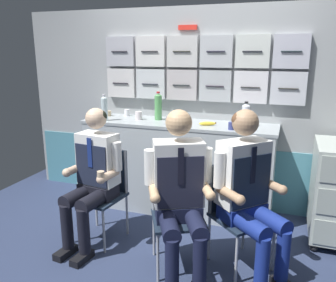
{
  "coord_description": "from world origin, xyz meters",
  "views": [
    {
      "loc": [
        0.94,
        -2.31,
        1.69
      ],
      "look_at": [
        -0.06,
        0.51,
        0.92
      ],
      "focal_mm": 37.29,
      "sensor_mm": 36.0,
      "label": 1
    }
  ],
  "objects_px": {
    "service_trolley": "(336,190)",
    "crew_member_left": "(93,173)",
    "folding_chair_right": "(177,204)",
    "crew_member_right": "(180,187)",
    "water_bottle_blue_cap": "(104,108)",
    "coffee_cup_spare": "(139,115)",
    "folding_chair_left": "(105,185)",
    "folding_chair_near_trolley": "(235,204)",
    "snack_banana": "(207,124)",
    "crew_member_near_trolley": "(249,186)"
  },
  "relations": [
    {
      "from": "coffee_cup_spare",
      "to": "snack_banana",
      "type": "bearing_deg",
      "value": -3.98
    },
    {
      "from": "coffee_cup_spare",
      "to": "snack_banana",
      "type": "relative_size",
      "value": 0.51
    },
    {
      "from": "folding_chair_left",
      "to": "snack_banana",
      "type": "xyz_separation_m",
      "value": [
        0.79,
        0.7,
        0.49
      ]
    },
    {
      "from": "service_trolley",
      "to": "coffee_cup_spare",
      "type": "xyz_separation_m",
      "value": [
        -1.99,
        0.15,
        0.53
      ]
    },
    {
      "from": "water_bottle_blue_cap",
      "to": "crew_member_left",
      "type": "bearing_deg",
      "value": -69.34
    },
    {
      "from": "folding_chair_left",
      "to": "water_bottle_blue_cap",
      "type": "height_order",
      "value": "water_bottle_blue_cap"
    },
    {
      "from": "crew_member_left",
      "to": "folding_chair_near_trolley",
      "type": "distance_m",
      "value": 1.24
    },
    {
      "from": "folding_chair_left",
      "to": "coffee_cup_spare",
      "type": "distance_m",
      "value": 0.91
    },
    {
      "from": "crew_member_right",
      "to": "crew_member_near_trolley",
      "type": "relative_size",
      "value": 1.0
    },
    {
      "from": "folding_chair_near_trolley",
      "to": "water_bottle_blue_cap",
      "type": "height_order",
      "value": "water_bottle_blue_cap"
    },
    {
      "from": "crew_member_left",
      "to": "water_bottle_blue_cap",
      "type": "relative_size",
      "value": 4.32
    },
    {
      "from": "crew_member_right",
      "to": "water_bottle_blue_cap",
      "type": "distance_m",
      "value": 1.5
    },
    {
      "from": "crew_member_left",
      "to": "folding_chair_near_trolley",
      "type": "bearing_deg",
      "value": 6.54
    },
    {
      "from": "snack_banana",
      "to": "folding_chair_left",
      "type": "bearing_deg",
      "value": -138.63
    },
    {
      "from": "folding_chair_left",
      "to": "folding_chair_near_trolley",
      "type": "distance_m",
      "value": 1.2
    },
    {
      "from": "water_bottle_blue_cap",
      "to": "crew_member_near_trolley",
      "type": "bearing_deg",
      "value": -23.81
    },
    {
      "from": "crew_member_near_trolley",
      "to": "snack_banana",
      "type": "bearing_deg",
      "value": 122.14
    },
    {
      "from": "coffee_cup_spare",
      "to": "crew_member_near_trolley",
      "type": "bearing_deg",
      "value": -34.25
    },
    {
      "from": "folding_chair_left",
      "to": "crew_member_near_trolley",
      "type": "relative_size",
      "value": 0.64
    },
    {
      "from": "crew_member_left",
      "to": "folding_chair_left",
      "type": "bearing_deg",
      "value": 82.97
    },
    {
      "from": "service_trolley",
      "to": "folding_chair_left",
      "type": "relative_size",
      "value": 1.11
    },
    {
      "from": "folding_chair_left",
      "to": "coffee_cup_spare",
      "type": "xyz_separation_m",
      "value": [
        0.02,
        0.75,
        0.52
      ]
    },
    {
      "from": "crew_member_left",
      "to": "crew_member_right",
      "type": "distance_m",
      "value": 0.86
    },
    {
      "from": "crew_member_right",
      "to": "snack_banana",
      "type": "relative_size",
      "value": 7.44
    },
    {
      "from": "folding_chair_right",
      "to": "crew_member_right",
      "type": "height_order",
      "value": "crew_member_right"
    },
    {
      "from": "service_trolley",
      "to": "crew_member_left",
      "type": "relative_size",
      "value": 0.74
    },
    {
      "from": "folding_chair_right",
      "to": "water_bottle_blue_cap",
      "type": "relative_size",
      "value": 2.9
    },
    {
      "from": "service_trolley",
      "to": "water_bottle_blue_cap",
      "type": "distance_m",
      "value": 2.39
    },
    {
      "from": "crew_member_left",
      "to": "water_bottle_blue_cap",
      "type": "distance_m",
      "value": 0.91
    },
    {
      "from": "coffee_cup_spare",
      "to": "water_bottle_blue_cap",
      "type": "bearing_deg",
      "value": -152.22
    },
    {
      "from": "crew_member_left",
      "to": "coffee_cup_spare",
      "type": "xyz_separation_m",
      "value": [
        0.04,
        0.91,
        0.35
      ]
    },
    {
      "from": "folding_chair_left",
      "to": "folding_chair_near_trolley",
      "type": "xyz_separation_m",
      "value": [
        1.2,
        -0.02,
        0.0
      ]
    },
    {
      "from": "water_bottle_blue_cap",
      "to": "coffee_cup_spare",
      "type": "height_order",
      "value": "water_bottle_blue_cap"
    },
    {
      "from": "crew_member_right",
      "to": "folding_chair_near_trolley",
      "type": "distance_m",
      "value": 0.52
    },
    {
      "from": "folding_chair_near_trolley",
      "to": "snack_banana",
      "type": "bearing_deg",
      "value": 119.45
    },
    {
      "from": "crew_member_left",
      "to": "water_bottle_blue_cap",
      "type": "bearing_deg",
      "value": 110.66
    },
    {
      "from": "service_trolley",
      "to": "folding_chair_near_trolley",
      "type": "distance_m",
      "value": 1.02
    },
    {
      "from": "service_trolley",
      "to": "folding_chair_left",
      "type": "bearing_deg",
      "value": -163.3
    },
    {
      "from": "service_trolley",
      "to": "snack_banana",
      "type": "bearing_deg",
      "value": 175.51
    },
    {
      "from": "crew_member_right",
      "to": "folding_chair_near_trolley",
      "type": "relative_size",
      "value": 1.56
    },
    {
      "from": "folding_chair_left",
      "to": "water_bottle_blue_cap",
      "type": "bearing_deg",
      "value": 117.2
    },
    {
      "from": "crew_member_near_trolley",
      "to": "water_bottle_blue_cap",
      "type": "xyz_separation_m",
      "value": [
        -1.61,
        0.71,
        0.4
      ]
    },
    {
      "from": "water_bottle_blue_cap",
      "to": "folding_chair_left",
      "type": "bearing_deg",
      "value": -62.8
    },
    {
      "from": "water_bottle_blue_cap",
      "to": "crew_member_right",
      "type": "bearing_deg",
      "value": -38.76
    },
    {
      "from": "crew_member_right",
      "to": "crew_member_near_trolley",
      "type": "xyz_separation_m",
      "value": [
        0.48,
        0.19,
        -0.0
      ]
    },
    {
      "from": "folding_chair_right",
      "to": "water_bottle_blue_cap",
      "type": "bearing_deg",
      "value": 144.13
    },
    {
      "from": "folding_chair_left",
      "to": "folding_chair_right",
      "type": "height_order",
      "value": "same"
    },
    {
      "from": "crew_member_left",
      "to": "folding_chair_near_trolley",
      "type": "xyz_separation_m",
      "value": [
        1.22,
        0.14,
        -0.17
      ]
    },
    {
      "from": "crew_member_right",
      "to": "water_bottle_blue_cap",
      "type": "bearing_deg",
      "value": 141.24
    },
    {
      "from": "folding_chair_right",
      "to": "snack_banana",
      "type": "distance_m",
      "value": 1.01
    }
  ]
}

